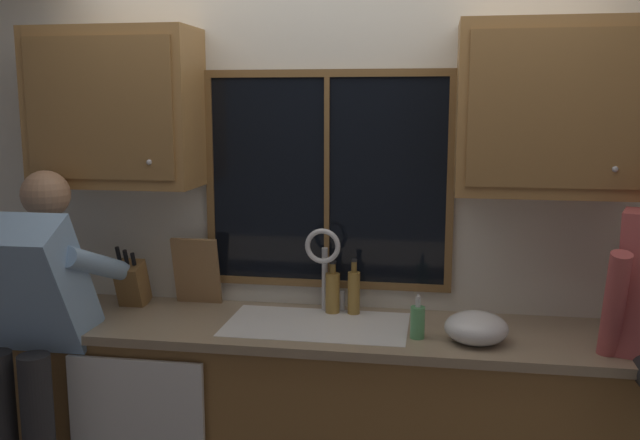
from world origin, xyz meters
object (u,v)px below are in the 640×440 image
Objects in this scene: person_standing at (30,322)px; mixing_bowl at (476,328)px; soap_dispenser at (418,321)px; knife_block at (132,284)px; bottle_tall_clear at (333,292)px; cutting_board at (197,271)px; bottle_green_glass at (354,291)px.

person_standing is 1.86m from mixing_bowl.
soap_dispenser reaches higher than mixing_bowl.
bottle_tall_clear is at bearing 2.77° from knife_block.
cutting_board is at bearing 45.61° from person_standing.
bottle_tall_clear is (-0.40, 0.29, 0.03)m from soap_dispenser.
mixing_bowl is 1.38× the size of soap_dispenser.
cutting_board is at bearing 165.98° from mixing_bowl.
cutting_board reaches higher than bottle_green_glass.
person_standing reaches higher than cutting_board.
bottle_tall_clear is at bearing 144.16° from soap_dispenser.
bottle_green_glass is (-0.54, 0.29, 0.05)m from mixing_bowl.
soap_dispenser is at bearing -43.78° from bottle_green_glass.
bottle_tall_clear is (0.96, 0.05, -0.01)m from knife_block.
cutting_board is 1.29× the size of mixing_bowl.
knife_block is (0.24, 0.47, 0.05)m from person_standing.
person_standing is at bearing -158.35° from bottle_green_glass.
mixing_bowl is 0.62m from bottle_green_glass.
bottle_green_glass reaches higher than bottle_tall_clear.
bottle_tall_clear is at bearing 23.26° from person_standing.
knife_block is at bearing 169.94° from soap_dispenser.
bottle_green_glass reaches higher than mixing_bowl.
soap_dispenser is at bearing 178.73° from mixing_bowl.
soap_dispenser is 0.42m from bottle_green_glass.
mixing_bowl is 0.24m from soap_dispenser.
bottle_green_glass is at bearing 151.43° from mixing_bowl.
mixing_bowl is (1.85, 0.23, 0.00)m from person_standing.
knife_block is 0.31m from cutting_board.
bottle_green_glass is (1.31, 0.52, 0.05)m from person_standing.
bottle_tall_clear is at bearing -2.77° from cutting_board.
person_standing is at bearing -117.35° from knife_block.
person_standing is 4.97× the size of knife_block.
cutting_board is at bearing 177.23° from bottle_tall_clear.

